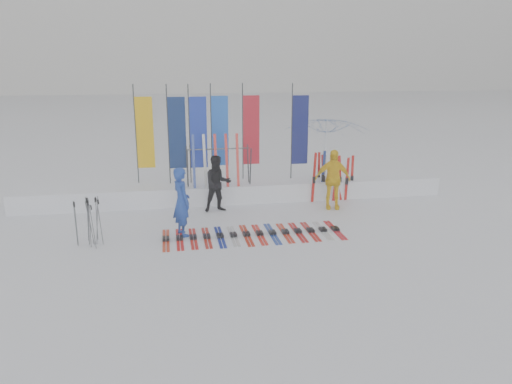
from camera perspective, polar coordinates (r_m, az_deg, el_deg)
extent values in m
plane|color=white|center=(12.53, 0.39, -6.32)|extent=(120.00, 120.00, 0.00)
cube|color=white|center=(16.77, -2.48, 0.24)|extent=(14.00, 1.60, 0.60)
imported|color=#1B3CA0|center=(13.23, -8.50, -1.11)|extent=(0.65, 0.79, 1.85)
imported|color=black|center=(15.27, -4.40, 0.95)|extent=(0.93, 0.77, 1.74)
imported|color=yellow|center=(15.68, 8.74, 1.45)|extent=(1.16, 0.65, 1.87)
imported|color=white|center=(17.88, 8.02, 4.41)|extent=(3.34, 3.38, 2.66)
cube|color=red|center=(13.17, -10.26, -5.33)|extent=(0.17, 1.66, 0.07)
cube|color=red|center=(13.17, -8.72, -5.26)|extent=(0.17, 1.63, 0.07)
cube|color=red|center=(13.18, -7.18, -5.19)|extent=(0.17, 1.59, 0.07)
cube|color=#B41E0E|center=(13.20, -5.65, -5.11)|extent=(0.17, 1.60, 0.07)
cube|color=navy|center=(13.22, -4.12, -5.03)|extent=(0.17, 1.66, 0.07)
cube|color=#AFB2B6|center=(13.26, -2.61, -4.95)|extent=(0.17, 1.58, 0.07)
cube|color=#B6240E|center=(13.31, -1.10, -4.86)|extent=(0.17, 1.69, 0.07)
cube|color=red|center=(13.37, 0.40, -4.77)|extent=(0.17, 1.63, 0.07)
cube|color=navy|center=(13.43, 1.88, -4.68)|extent=(0.17, 1.69, 0.07)
cube|color=red|center=(13.50, 3.35, -4.59)|extent=(0.17, 1.58, 0.07)
cube|color=#B9130E|center=(13.59, 4.80, -4.49)|extent=(0.17, 1.61, 0.07)
cube|color=#B5160E|center=(13.68, 6.23, -4.40)|extent=(0.17, 1.58, 0.07)
cube|color=silver|center=(13.78, 7.64, -4.30)|extent=(0.17, 1.57, 0.07)
cube|color=red|center=(13.89, 9.03, -4.20)|extent=(0.17, 1.60, 0.07)
cylinder|color=#595B60|center=(13.17, -17.41, -3.22)|extent=(0.11, 0.15, 1.18)
cylinder|color=#595B60|center=(13.10, -18.45, -3.43)|extent=(0.14, 0.08, 1.17)
cylinder|color=#595B60|center=(12.89, -18.16, -3.77)|extent=(0.10, 0.04, 1.14)
cylinder|color=#595B60|center=(13.12, -18.59, -3.22)|extent=(0.09, 0.10, 1.26)
cylinder|color=#595B60|center=(13.47, -17.75, -2.91)|extent=(0.04, 0.05, 1.16)
cylinder|color=#595B60|center=(13.51, -18.68, -2.94)|extent=(0.05, 0.11, 1.16)
cylinder|color=#595B60|center=(13.18, -17.69, -3.09)|extent=(0.12, 0.10, 1.24)
cylinder|color=#595B60|center=(13.21, -19.85, -3.45)|extent=(0.03, 0.08, 1.16)
cylinder|color=#595B60|center=(13.22, -18.48, -3.13)|extent=(0.14, 0.07, 1.23)
cylinder|color=#595B60|center=(13.30, -19.93, -3.36)|extent=(0.04, 0.09, 1.15)
cylinder|color=#595B60|center=(13.04, -18.47, -3.41)|extent=(0.03, 0.13, 1.21)
cylinder|color=#383A3F|center=(16.63, -13.57, 6.40)|extent=(0.04, 0.04, 3.20)
cube|color=#F1B70C|center=(16.60, -12.57, 6.62)|extent=(0.55, 0.03, 2.30)
cylinder|color=#383A3F|center=(16.34, -9.99, 6.45)|extent=(0.04, 0.04, 3.20)
cube|color=navy|center=(16.34, -8.98, 6.67)|extent=(0.55, 0.03, 2.30)
cylinder|color=#383A3F|center=(16.34, -7.61, 6.54)|extent=(0.04, 0.04, 3.20)
cube|color=#1730B1|center=(16.35, -6.59, 6.75)|extent=(0.55, 0.03, 2.30)
cylinder|color=#383A3F|center=(16.62, -5.12, 6.75)|extent=(0.04, 0.04, 3.20)
cube|color=blue|center=(16.64, -4.13, 6.95)|extent=(0.55, 0.03, 2.30)
cylinder|color=#383A3F|center=(16.77, -1.52, 6.88)|extent=(0.04, 0.04, 3.20)
cube|color=red|center=(16.81, -0.54, 7.07)|extent=(0.55, 0.03, 2.30)
cylinder|color=#383A3F|center=(16.85, 4.10, 6.88)|extent=(0.04, 0.04, 3.20)
cube|color=#0C135A|center=(16.91, 5.07, 7.06)|extent=(0.55, 0.03, 2.30)
cylinder|color=#383A3F|center=(15.79, -7.81, 2.65)|extent=(0.04, 0.30, 1.23)
cylinder|color=#383A3F|center=(16.28, -7.89, 3.02)|extent=(0.04, 0.30, 1.23)
cylinder|color=#383A3F|center=(15.99, -0.62, 2.94)|extent=(0.04, 0.30, 1.23)
cylinder|color=#383A3F|center=(16.47, -0.91, 3.29)|extent=(0.04, 0.30, 1.23)
cylinder|color=#383A3F|center=(16.00, -4.33, 4.93)|extent=(2.00, 0.04, 0.04)
cube|color=red|center=(16.72, 10.35, 1.48)|extent=(0.09, 0.03, 1.45)
cube|color=navy|center=(16.66, 7.66, 1.90)|extent=(0.09, 0.03, 1.66)
cube|color=red|center=(16.93, 7.70, 1.79)|extent=(0.09, 0.03, 1.48)
cube|color=red|center=(16.38, 6.64, 1.66)|extent=(0.09, 0.04, 1.63)
cube|color=red|center=(17.36, 7.19, 2.14)|extent=(0.09, 0.05, 1.48)
cube|color=navy|center=(16.96, 8.63, 1.80)|extent=(0.09, 0.04, 1.49)
cube|color=silver|center=(16.70, 7.76, 1.70)|extent=(0.09, 0.03, 1.52)
cube|color=silver|center=(17.15, 7.69, 2.14)|extent=(0.09, 0.04, 1.58)
cube|color=red|center=(16.57, 9.11, 1.47)|extent=(0.09, 0.03, 1.49)
cube|color=red|center=(16.74, 9.59, 1.60)|extent=(0.09, 0.04, 1.50)
cube|color=red|center=(17.07, 10.92, 1.73)|extent=(0.09, 0.03, 1.46)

